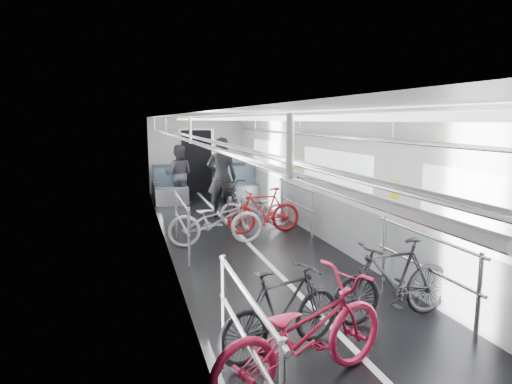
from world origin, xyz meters
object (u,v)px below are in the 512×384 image
(bike_left_far, at_px, (216,220))
(bike_right_far, at_px, (264,211))
(bike_left_mid, at_px, (282,310))
(bike_right_near, at_px, (393,280))
(person_seated, at_px, (179,174))
(person_standing, at_px, (222,178))
(bike_right_mid, at_px, (255,209))
(bike_left_near, at_px, (303,333))
(bike_aisle, at_px, (233,197))

(bike_left_far, height_order, bike_right_far, bike_right_far)
(bike_left_mid, distance_m, bike_right_far, 4.93)
(bike_right_near, bearing_deg, person_seated, -173.29)
(person_standing, bearing_deg, bike_right_far, 126.74)
(person_standing, bearing_deg, bike_right_mid, 133.99)
(bike_left_near, bearing_deg, person_standing, -25.06)
(person_seated, bearing_deg, bike_right_far, 123.39)
(bike_left_near, relative_size, bike_right_near, 1.17)
(bike_left_mid, height_order, person_seated, person_seated)
(bike_left_far, bearing_deg, bike_aisle, -20.96)
(bike_aisle, bearing_deg, person_seated, 132.06)
(bike_left_far, height_order, person_seated, person_seated)
(person_standing, bearing_deg, bike_left_mid, 103.59)
(bike_left_near, bearing_deg, person_seated, -18.85)
(bike_right_near, bearing_deg, bike_left_mid, -79.59)
(bike_right_far, height_order, bike_aisle, bike_aisle)
(bike_right_mid, xyz_separation_m, bike_aisle, (-0.26, 1.03, 0.09))
(bike_right_near, xyz_separation_m, bike_right_far, (-0.25, 4.38, -0.01))
(bike_left_mid, distance_m, person_seated, 8.67)
(bike_left_mid, bearing_deg, bike_right_near, -94.57)
(bike_left_near, distance_m, person_seated, 9.27)
(bike_aisle, bearing_deg, person_standing, 175.30)
(bike_left_near, height_order, bike_aisle, bike_aisle)
(bike_left_near, relative_size, bike_left_mid, 1.26)
(bike_right_mid, bearing_deg, bike_left_near, 7.62)
(person_standing, height_order, person_seated, person_standing)
(bike_left_near, distance_m, bike_right_near, 1.80)
(bike_left_near, bearing_deg, bike_right_far, -32.35)
(bike_aisle, height_order, person_seated, person_seated)
(bike_left_mid, relative_size, bike_right_near, 0.93)
(bike_left_near, height_order, person_standing, person_standing)
(bike_right_mid, xyz_separation_m, person_standing, (-0.50, 1.13, 0.56))
(person_seated, bearing_deg, bike_right_near, 115.53)
(bike_right_mid, bearing_deg, person_seated, -139.29)
(bike_left_near, relative_size, bike_right_mid, 1.23)
(bike_left_far, bearing_deg, bike_right_mid, -42.70)
(bike_right_near, bearing_deg, bike_aisle, -178.87)
(bike_left_mid, xyz_separation_m, bike_left_far, (0.12, 4.15, 0.02))
(person_standing, bearing_deg, bike_right_near, 117.15)
(bike_left_far, relative_size, bike_aisle, 0.94)
(bike_left_far, relative_size, bike_right_mid, 1.16)
(bike_left_mid, distance_m, person_standing, 6.56)
(bike_left_near, height_order, bike_left_mid, bike_left_near)
(bike_aisle, bearing_deg, bike_right_mid, -57.90)
(bike_aisle, relative_size, person_standing, 0.98)
(bike_left_far, distance_m, person_standing, 2.47)
(bike_left_near, xyz_separation_m, bike_left_far, (0.14, 4.75, -0.03))
(bike_right_near, height_order, person_seated, person_seated)
(bike_right_near, xyz_separation_m, person_seated, (-1.55, 8.28, 0.34))
(bike_right_near, height_order, bike_right_far, bike_right_near)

